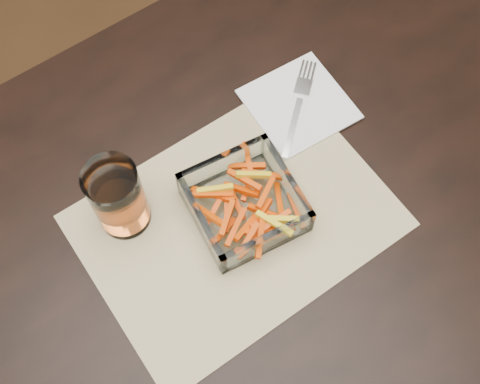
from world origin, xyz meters
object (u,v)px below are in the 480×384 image
dining_table (230,255)px  fork (299,104)px  glass_bowl (244,204)px  tumbler (119,199)px

dining_table → fork: bearing=28.0°
glass_bowl → fork: 0.21m
dining_table → tumbler: (-0.11, 0.12, 0.15)m
fork → dining_table: bearing=-101.8°
dining_table → fork: 0.27m
glass_bowl → tumbler: size_ratio=1.27×
tumbler → glass_bowl: bearing=-32.7°
tumbler → fork: 0.34m
dining_table → glass_bowl: size_ratio=9.29×
glass_bowl → fork: bearing=28.8°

